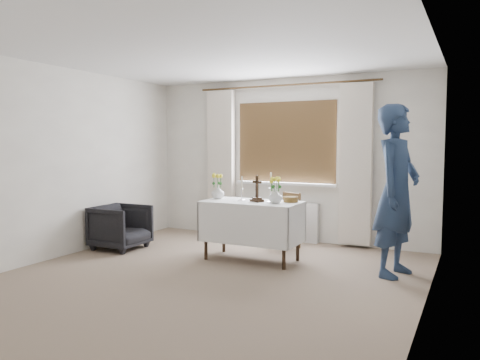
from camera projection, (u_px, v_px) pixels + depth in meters
name	position (u px, v px, depth m)	size (l,w,h in m)	color
ground	(202.00, 281.00, 5.12)	(5.00, 5.00, 0.00)	gray
altar_table	(252.00, 231.00, 5.99)	(1.24, 0.64, 0.76)	white
wooden_chair	(284.00, 221.00, 6.69)	(0.37, 0.37, 0.80)	#53351C
armchair	(121.00, 227.00, 6.65)	(0.67, 0.69, 0.63)	black
person	(397.00, 190.00, 5.26)	(0.71, 0.47, 1.94)	navy
radiator	(284.00, 221.00, 7.25)	(1.10, 0.10, 0.60)	silver
wooden_cross	(257.00, 189.00, 5.91)	(0.16, 0.11, 0.33)	black
candlestick_left	(242.00, 188.00, 6.03)	(0.09, 0.09, 0.32)	white
candlestick_right	(271.00, 188.00, 5.84)	(0.11, 0.11, 0.38)	white
flower_vase_left	(218.00, 192.00, 6.24)	(0.17, 0.17, 0.18)	silver
flower_vase_right	(275.00, 196.00, 5.77)	(0.17, 0.17, 0.18)	silver
wicker_basket	(291.00, 199.00, 5.89)	(0.19, 0.19, 0.07)	brown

